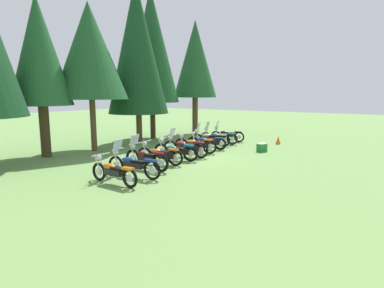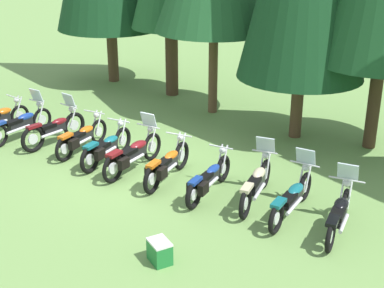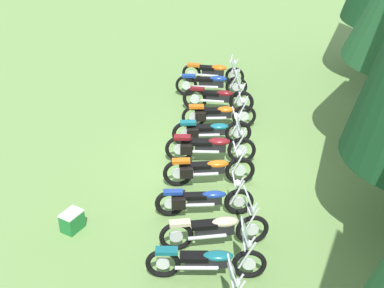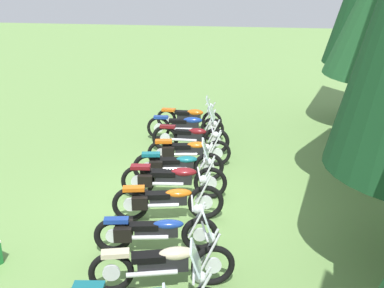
# 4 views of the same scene
# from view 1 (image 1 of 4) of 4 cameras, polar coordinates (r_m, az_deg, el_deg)

# --- Properties ---
(ground_plane) EXTENTS (80.00, 80.00, 0.00)m
(ground_plane) POSITION_cam_1_polar(r_m,az_deg,el_deg) (15.45, -1.07, -2.26)
(ground_plane) COLOR #6B934C
(motorcycle_0) EXTENTS (0.77, 2.18, 0.98)m
(motorcycle_0) POSITION_cam_1_polar(r_m,az_deg,el_deg) (11.02, -14.08, -4.87)
(motorcycle_0) COLOR black
(motorcycle_0) RESTS_ON ground_plane
(motorcycle_1) EXTENTS (0.62, 2.38, 1.37)m
(motorcycle_1) POSITION_cam_1_polar(r_m,az_deg,el_deg) (11.79, -10.71, -3.65)
(motorcycle_1) COLOR black
(motorcycle_1) RESTS_ON ground_plane
(motorcycle_2) EXTENTS (0.74, 2.25, 1.40)m
(motorcycle_2) POSITION_cam_1_polar(r_m,az_deg,el_deg) (12.83, -8.37, -2.55)
(motorcycle_2) COLOR black
(motorcycle_2) RESTS_ON ground_plane
(motorcycle_3) EXTENTS (0.84, 2.19, 1.01)m
(motorcycle_3) POSITION_cam_1_polar(r_m,az_deg,el_deg) (13.67, -5.74, -1.89)
(motorcycle_3) COLOR black
(motorcycle_3) RESTS_ON ground_plane
(motorcycle_4) EXTENTS (0.87, 2.20, 1.03)m
(motorcycle_4) POSITION_cam_1_polar(r_m,az_deg,el_deg) (14.48, -2.85, -1.23)
(motorcycle_4) COLOR black
(motorcycle_4) RESTS_ON ground_plane
(motorcycle_5) EXTENTS (0.82, 2.41, 1.39)m
(motorcycle_5) POSITION_cam_1_polar(r_m,az_deg,el_deg) (15.26, -1.14, -0.52)
(motorcycle_5) COLOR black
(motorcycle_5) RESTS_ON ground_plane
(motorcycle_6) EXTENTS (0.92, 2.26, 1.03)m
(motorcycle_6) POSITION_cam_1_polar(r_m,az_deg,el_deg) (16.21, 0.73, -0.07)
(motorcycle_6) COLOR black
(motorcycle_6) RESTS_ON ground_plane
(motorcycle_7) EXTENTS (0.81, 2.25, 1.00)m
(motorcycle_7) POSITION_cam_1_polar(r_m,az_deg,el_deg) (17.31, 2.79, 0.40)
(motorcycle_7) COLOR black
(motorcycle_7) RESTS_ON ground_plane
(motorcycle_8) EXTENTS (0.91, 2.28, 1.37)m
(motorcycle_8) POSITION_cam_1_polar(r_m,az_deg,el_deg) (18.42, 3.23, 1.11)
(motorcycle_8) COLOR black
(motorcycle_8) RESTS_ON ground_plane
(motorcycle_9) EXTENTS (0.73, 2.38, 1.36)m
(motorcycle_9) POSITION_cam_1_polar(r_m,az_deg,el_deg) (19.24, 4.79, 1.35)
(motorcycle_9) COLOR black
(motorcycle_9) RESTS_ON ground_plane
(motorcycle_10) EXTENTS (0.87, 2.13, 1.34)m
(motorcycle_10) POSITION_cam_1_polar(r_m,az_deg,el_deg) (20.22, 6.35, 1.72)
(motorcycle_10) COLOR black
(motorcycle_10) RESTS_ON ground_plane
(pine_tree_1) EXTENTS (2.84, 2.84, 7.58)m
(pine_tree_1) POSITION_cam_1_polar(r_m,az_deg,el_deg) (16.78, -26.03, 14.87)
(pine_tree_1) COLOR #42301E
(pine_tree_1) RESTS_ON ground_plane
(pine_tree_2) EXTENTS (3.82, 3.82, 7.68)m
(pine_tree_2) POSITION_cam_1_polar(r_m,az_deg,el_deg) (17.66, -18.09, 15.72)
(pine_tree_2) COLOR brown
(pine_tree_2) RESTS_ON ground_plane
(pine_tree_3) EXTENTS (3.64, 3.64, 9.68)m
(pine_tree_3) POSITION_cam_1_polar(r_m,az_deg,el_deg) (19.81, -9.94, 16.86)
(pine_tree_3) COLOR #4C3823
(pine_tree_3) RESTS_ON ground_plane
(pine_tree_4) EXTENTS (3.59, 3.59, 9.84)m
(pine_tree_4) POSITION_cam_1_polar(r_m,az_deg,el_deg) (21.81, -7.39, 17.22)
(pine_tree_4) COLOR #42301E
(pine_tree_4) RESTS_ON ground_plane
(pine_tree_5) EXTENTS (3.21, 3.21, 8.34)m
(pine_tree_5) POSITION_cam_1_polar(r_m,az_deg,el_deg) (24.03, 0.58, 15.05)
(pine_tree_5) COLOR #4C3823
(pine_tree_5) RESTS_ON ground_plane
(picnic_cooler) EXTENTS (0.58, 0.50, 0.45)m
(picnic_cooler) POSITION_cam_1_polar(r_m,az_deg,el_deg) (17.05, 12.57, -0.61)
(picnic_cooler) COLOR #1E7233
(picnic_cooler) RESTS_ON ground_plane
(traffic_cone) EXTENTS (0.32, 0.32, 0.48)m
(traffic_cone) POSITION_cam_1_polar(r_m,az_deg,el_deg) (19.79, 15.36, 0.65)
(traffic_cone) COLOR #EA590F
(traffic_cone) RESTS_ON ground_plane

